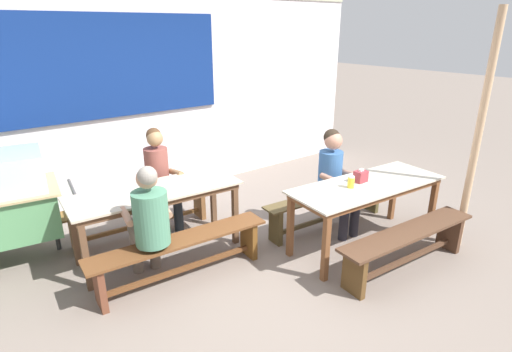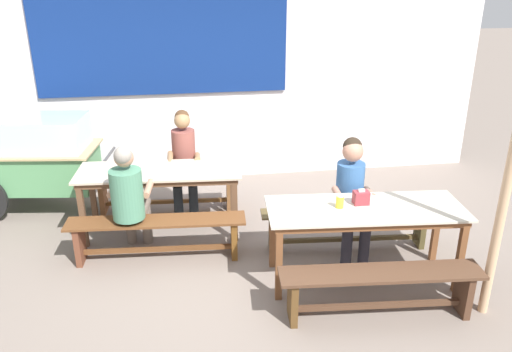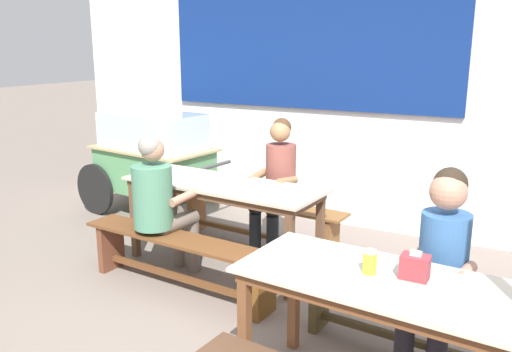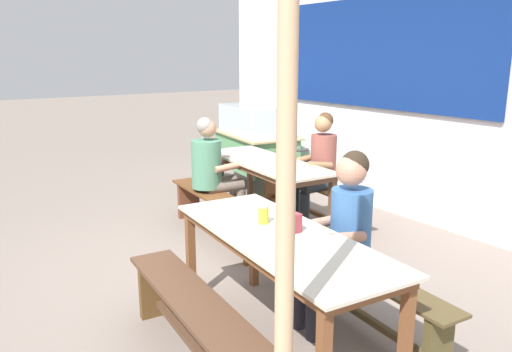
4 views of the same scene
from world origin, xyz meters
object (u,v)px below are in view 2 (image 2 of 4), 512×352
object	(u,v)px
person_right_near_table	(352,191)
wooden_support_post	(509,177)
bench_near_front	(380,285)
food_cart	(37,156)
person_left_back_turned	(129,195)
bench_far_front	(157,232)
bench_near_back	(347,224)
person_center_facing	(184,158)
dining_table_far	(160,176)
tissue_box	(361,198)
bench_far_back	(166,188)
dining_table_near	(365,215)
condiment_jar	(340,201)

from	to	relation	value
person_right_near_table	wooden_support_post	xyz separation A→B (m)	(0.87, -1.18, 0.58)
bench_near_front	food_cart	world-z (taller)	food_cart
bench_near_front	person_left_back_turned	bearing A→B (deg)	147.89
bench_far_front	bench_near_back	size ratio (longest dim) A/B	0.98
person_center_facing	person_right_near_table	xyz separation A→B (m)	(1.68, -1.26, 0.00)
dining_table_far	bench_far_front	bearing A→B (deg)	-94.00
tissue_box	bench_near_front	bearing A→B (deg)	-92.30
bench_far_back	wooden_support_post	world-z (taller)	wooden_support_post
bench_far_front	tissue_box	bearing A→B (deg)	-16.96
dining_table_near	bench_far_back	bearing A→B (deg)	135.34
bench_near_front	food_cart	size ratio (longest dim) A/B	0.97
person_left_back_turned	wooden_support_post	size ratio (longest dim) A/B	0.48
person_center_facing	tissue_box	world-z (taller)	person_center_facing
person_right_near_table	wooden_support_post	size ratio (longest dim) A/B	0.49
bench_near_back	food_cart	world-z (taller)	food_cart
bench_near_back	person_right_near_table	size ratio (longest dim) A/B	1.49
person_left_back_turned	bench_near_back	bearing A→B (deg)	-4.61
food_cart	person_left_back_turned	world-z (taller)	person_left_back_turned
person_left_back_turned	wooden_support_post	distance (m)	3.50
bench_far_back	person_right_near_table	distance (m)	2.39
bench_near_back	person_center_facing	size ratio (longest dim) A/B	1.46
dining_table_near	person_center_facing	xyz separation A→B (m)	(-1.64, 1.77, 0.02)
bench_far_back	person_right_near_table	size ratio (longest dim) A/B	1.44
dining_table_near	condiment_jar	xyz separation A→B (m)	(-0.24, 0.04, 0.14)
person_right_near_table	wooden_support_post	bearing A→B (deg)	-53.57
dining_table_near	condiment_jar	bearing A→B (deg)	171.12
bench_far_back	condiment_jar	xyz separation A→B (m)	(1.64, -1.82, 0.53)
bench_far_back	food_cart	distance (m)	1.61
person_left_back_turned	person_center_facing	bearing A→B (deg)	59.89
bench_near_back	condiment_jar	size ratio (longest dim) A/B	14.33
dining_table_near	bench_far_back	world-z (taller)	dining_table_near
bench_far_back	bench_far_front	bearing A→B (deg)	-94.00
bench_far_front	wooden_support_post	distance (m)	3.33
bench_near_front	bench_far_front	bearing A→B (deg)	146.48
bench_far_back	person_right_near_table	bearing A→B (deg)	-35.21
dining_table_far	wooden_support_post	world-z (taller)	wooden_support_post
dining_table_far	person_right_near_table	bearing A→B (deg)	-21.28
bench_far_front	wooden_support_post	xyz separation A→B (m)	(2.87, -1.35, 0.99)
dining_table_far	food_cart	distance (m)	1.73
person_right_near_table	condiment_jar	bearing A→B (deg)	-120.91
person_right_near_table	dining_table_far	bearing A→B (deg)	158.72
bench_near_front	condiment_jar	xyz separation A→B (m)	(-0.20, 0.63, 0.52)
tissue_box	wooden_support_post	xyz separation A→B (m)	(0.93, -0.76, 0.46)
person_center_facing	condiment_jar	distance (m)	2.23
dining_table_far	dining_table_near	distance (m)	2.31
bench_far_front	food_cart	distance (m)	2.10
dining_table_near	person_left_back_turned	xyz separation A→B (m)	(-2.22, 0.77, 0.01)
bench_far_back	bench_far_front	distance (m)	1.18
person_center_facing	wooden_support_post	bearing A→B (deg)	-43.77
bench_near_front	tissue_box	xyz separation A→B (m)	(0.03, 0.68, 0.52)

